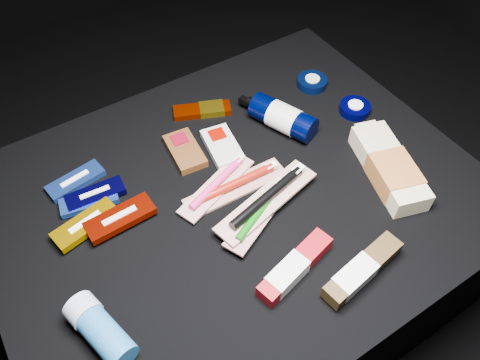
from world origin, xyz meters
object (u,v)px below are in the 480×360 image
bodywash_bottle (389,168)px  deodorant_stick (100,329)px  lotion_bottle (283,118)px  toothpaste_carton_red (292,269)px

bodywash_bottle → deodorant_stick: (-0.64, 0.00, 0.00)m
lotion_bottle → bodywash_bottle: (0.10, -0.24, -0.01)m
lotion_bottle → bodywash_bottle: lotion_bottle is taller
lotion_bottle → deodorant_stick: size_ratio=1.40×
lotion_bottle → toothpaste_carton_red: lotion_bottle is taller
bodywash_bottle → toothpaste_carton_red: 0.32m
lotion_bottle → toothpaste_carton_red: (-0.21, -0.31, -0.02)m
bodywash_bottle → toothpaste_carton_red: size_ratio=1.39×
bodywash_bottle → toothpaste_carton_red: (-0.31, -0.08, -0.01)m
bodywash_bottle → deodorant_stick: 0.64m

